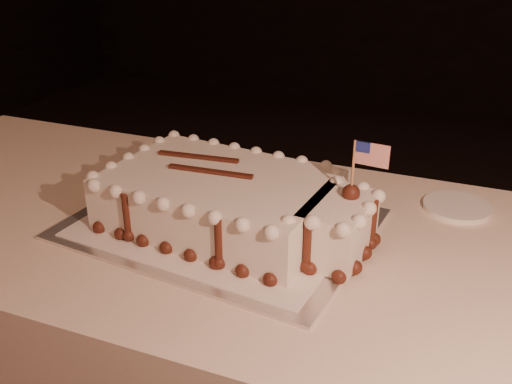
% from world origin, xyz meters
% --- Properties ---
extents(cake_board, '(0.65, 0.52, 0.01)m').
position_xyz_m(cake_board, '(-0.23, 0.60, 0.75)').
color(cake_board, silver).
rests_on(cake_board, banquet_table).
extents(doily, '(0.58, 0.47, 0.00)m').
position_xyz_m(doily, '(-0.23, 0.60, 0.76)').
color(doily, white).
rests_on(doily, cake_board).
extents(sheet_cake, '(0.59, 0.37, 0.23)m').
position_xyz_m(sheet_cake, '(-0.20, 0.59, 0.81)').
color(sheet_cake, white).
rests_on(sheet_cake, doily).
extents(side_plate, '(0.15, 0.15, 0.01)m').
position_xyz_m(side_plate, '(0.23, 0.86, 0.76)').
color(side_plate, white).
rests_on(side_plate, banquet_table).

